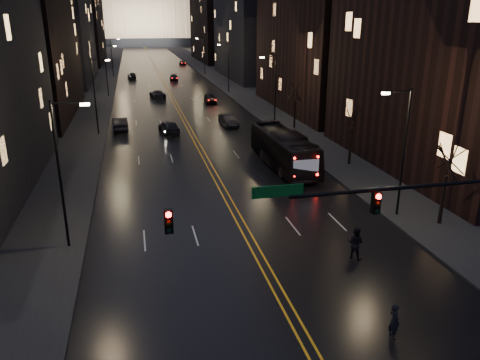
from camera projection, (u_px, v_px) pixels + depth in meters
ground at (295, 322)px, 21.51m from camera, size 900.00×900.00×0.00m
road at (154, 65)px, 141.38m from camera, size 20.00×320.00×0.02m
sidewalk_left at (106, 66)px, 138.45m from camera, size 8.00×320.00×0.16m
sidewalk_right at (200, 64)px, 144.26m from camera, size 8.00×320.00×0.16m
center_line at (154, 65)px, 141.37m from camera, size 0.62×320.00×0.01m
building_left_mid at (17, 12)px, 62.37m from camera, size 12.00×30.00×28.00m
building_left_far at (60, 35)px, 98.71m from camera, size 12.00×34.00×20.00m
building_left_dist at (80, 23)px, 142.32m from camera, size 12.00×40.00×24.00m
building_right_near at (455, 33)px, 40.39m from camera, size 12.00×26.00×24.00m
building_right_mid at (252, 20)px, 106.46m from camera, size 12.00×34.00×26.00m
building_right_dist at (216, 26)px, 151.37m from camera, size 12.00×40.00×22.00m
capitol at (141, 11)px, 246.43m from camera, size 90.00×50.00×58.50m
traffic_signal at (424, 208)px, 21.06m from camera, size 17.29×0.45×7.00m
streetlamp_right_near at (402, 147)px, 31.31m from camera, size 2.13×0.25×9.00m
streetlamp_left_near at (62, 168)px, 26.82m from camera, size 2.13×0.25×9.00m
streetlamp_right_mid at (274, 87)px, 58.98m from camera, size 2.13×0.25×9.00m
streetlamp_left_mid at (96, 92)px, 54.49m from camera, size 2.13×0.25×9.00m
streetlamp_right_far at (228, 65)px, 86.64m from camera, size 2.13×0.25×9.00m
streetlamp_left_far at (107, 68)px, 82.15m from camera, size 2.13×0.25×9.00m
streetlamp_right_dist at (204, 54)px, 114.30m from camera, size 2.13×0.25×9.00m
streetlamp_left_dist at (113, 55)px, 109.81m from camera, size 2.13×0.25×9.00m
tree_right_near at (449, 161)px, 30.11m from camera, size 2.40×2.40×6.65m
tree_right_mid at (353, 118)px, 43.02m from camera, size 2.40×2.40×6.65m
tree_right_far at (295, 93)px, 57.77m from camera, size 2.40×2.40×6.65m
bus at (283, 149)px, 43.53m from camera, size 3.24×12.37×3.42m
oncoming_car_a at (169, 127)px, 56.61m from camera, size 2.58×5.04×1.64m
oncoming_car_b at (120, 124)px, 58.28m from camera, size 2.13×5.16×1.66m
oncoming_car_c at (157, 94)px, 82.10m from camera, size 2.80×5.15×1.37m
oncoming_car_d at (132, 76)px, 108.57m from camera, size 2.00×4.89×1.42m
receding_car_a at (229, 121)px, 60.29m from camera, size 1.94×4.78×1.54m
receding_car_b at (210, 98)px, 77.23m from camera, size 1.97×4.60×1.55m
receding_car_c at (174, 78)px, 105.31m from camera, size 2.14×4.62×1.31m
receding_car_d at (183, 63)px, 141.02m from camera, size 2.40×4.65×1.25m
pedestrian_a at (394, 321)px, 20.18m from camera, size 0.42×0.62×1.67m
pedestrian_b at (355, 243)px, 26.91m from camera, size 1.02×1.03×1.93m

